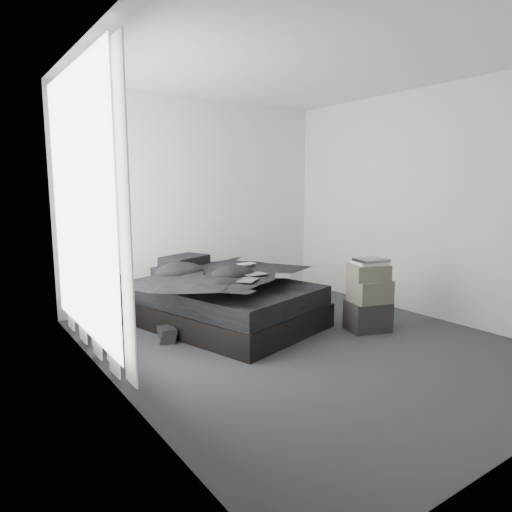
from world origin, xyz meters
TOP-DOWN VIEW (x-y plane):
  - floor at (0.00, 0.00)m, footprint 3.60×4.20m
  - ceiling at (0.00, 0.00)m, footprint 3.60×4.20m
  - wall_back at (0.00, 2.10)m, footprint 3.60×0.01m
  - wall_left at (-1.80, 0.00)m, footprint 0.01×4.20m
  - wall_right at (1.80, 0.00)m, footprint 0.01×4.20m
  - window_left at (-1.78, 0.90)m, footprint 0.02×2.00m
  - curtain_left at (-1.73, 0.90)m, footprint 0.06×2.12m
  - bed at (-0.30, 0.92)m, footprint 1.84×2.16m
  - mattress at (-0.30, 0.92)m, footprint 1.78×2.09m
  - duvet at (-0.29, 0.88)m, footprint 1.74×1.89m
  - pillow_lower at (-0.53, 1.60)m, footprint 0.64×0.51m
  - pillow_upper at (-0.47, 1.60)m, footprint 0.62×0.52m
  - laptop at (0.02, 1.05)m, footprint 0.30×0.20m
  - comic_a at (-0.39, 0.38)m, footprint 0.28×0.26m
  - comic_b at (-0.16, 0.58)m, footprint 0.24×0.17m
  - comic_c at (0.02, 0.36)m, footprint 0.27×0.28m
  - side_stand at (-1.47, 1.44)m, footprint 0.41×0.41m
  - papers at (-1.46, 1.43)m, footprint 0.29×0.26m
  - floor_books at (-1.07, 0.79)m, footprint 0.20×0.24m
  - box_lower at (0.82, -0.08)m, footprint 0.50×0.44m
  - box_mid at (0.82, -0.09)m, footprint 0.45×0.39m
  - box_upper at (0.81, -0.08)m, footprint 0.45×0.41m
  - art_book_white at (0.82, -0.08)m, footprint 0.38×0.34m
  - art_book_snake at (0.82, -0.09)m, footprint 0.35×0.30m

SIDE VIEW (x-z plane):
  - floor at x=0.00m, z-range -0.01..0.01m
  - floor_books at x=-1.07m, z-range 0.00..0.15m
  - bed at x=-0.30m, z-range 0.00..0.25m
  - box_lower at x=0.82m, z-range 0.00..0.31m
  - side_stand at x=-1.47m, z-range 0.00..0.61m
  - mattress at x=-0.30m, z-range 0.25..0.45m
  - box_mid at x=0.82m, z-range 0.31..0.54m
  - pillow_lower at x=-0.53m, z-range 0.45..0.57m
  - duvet at x=-0.29m, z-range 0.45..0.66m
  - papers at x=-1.46m, z-range 0.61..0.62m
  - box_upper at x=0.81m, z-range 0.54..0.70m
  - pillow_upper at x=-0.47m, z-range 0.57..0.69m
  - comic_a at x=-0.39m, z-range 0.66..0.67m
  - comic_b at x=-0.16m, z-range 0.67..0.68m
  - laptop at x=0.02m, z-range 0.66..0.69m
  - comic_c at x=0.02m, z-range 0.68..0.68m
  - art_book_white at x=0.82m, z-range 0.70..0.73m
  - art_book_snake at x=0.82m, z-range 0.73..0.76m
  - curtain_left at x=-1.73m, z-range 0.04..2.52m
  - wall_back at x=0.00m, z-range 0.00..2.60m
  - wall_left at x=-1.80m, z-range 0.00..2.60m
  - wall_right at x=1.80m, z-range 0.00..2.60m
  - window_left at x=-1.78m, z-range 0.20..2.50m
  - ceiling at x=0.00m, z-range 2.60..2.60m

